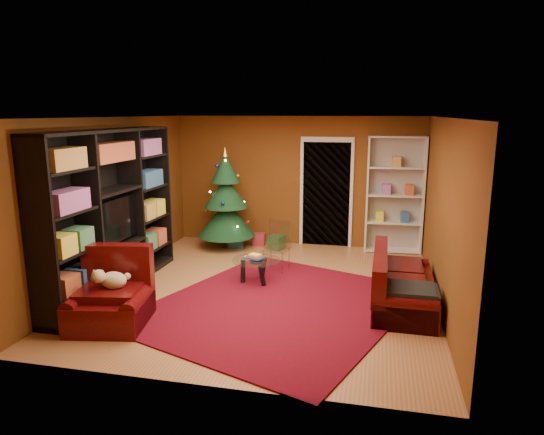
% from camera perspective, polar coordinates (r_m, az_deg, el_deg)
% --- Properties ---
extents(floor, '(5.00, 5.50, 0.05)m').
position_cam_1_polar(floor, '(7.56, -0.66, -8.63)').
color(floor, '#A76B3E').
rests_on(floor, ground).
extents(ceiling, '(5.00, 5.50, 0.05)m').
position_cam_1_polar(ceiling, '(7.06, -0.72, 11.90)').
color(ceiling, silver).
rests_on(ceiling, wall_back).
extents(wall_back, '(5.00, 0.05, 2.60)m').
position_cam_1_polar(wall_back, '(9.88, 2.98, 4.29)').
color(wall_back, brown).
rests_on(wall_back, ground).
extents(wall_left, '(0.05, 5.50, 2.60)m').
position_cam_1_polar(wall_left, '(8.14, -18.28, 1.95)').
color(wall_left, brown).
rests_on(wall_left, ground).
extents(wall_right, '(0.05, 5.50, 2.60)m').
position_cam_1_polar(wall_right, '(7.07, 19.66, 0.36)').
color(wall_right, brown).
rests_on(wall_right, ground).
extents(doorway, '(1.06, 0.60, 2.16)m').
position_cam_1_polar(doorway, '(9.79, 6.39, 2.67)').
color(doorway, black).
rests_on(doorway, floor).
extents(rug, '(4.21, 4.52, 0.02)m').
position_cam_1_polar(rug, '(6.92, 0.73, -10.35)').
color(rug, maroon).
rests_on(rug, floor).
extents(media_unit, '(0.53, 3.18, 2.43)m').
position_cam_1_polar(media_unit, '(7.61, -18.50, 0.61)').
color(media_unit, black).
rests_on(media_unit, floor).
extents(christmas_tree, '(1.50, 1.50, 2.03)m').
position_cam_1_polar(christmas_tree, '(9.63, -5.43, 2.14)').
color(christmas_tree, '#0F361C').
rests_on(christmas_tree, floor).
extents(gift_box_teal, '(0.37, 0.37, 0.31)m').
position_cam_1_polar(gift_box_teal, '(9.85, -4.25, -2.57)').
color(gift_box_teal, '#23687A').
rests_on(gift_box_teal, floor).
extents(gift_box_green, '(0.36, 0.36, 0.28)m').
position_cam_1_polar(gift_box_green, '(9.63, 0.54, -2.95)').
color(gift_box_green, '#195120').
rests_on(gift_box_green, floor).
extents(gift_box_red, '(0.26, 0.26, 0.24)m').
position_cam_1_polar(gift_box_red, '(9.95, -1.50, -2.57)').
color(gift_box_red, maroon).
rests_on(gift_box_red, floor).
extents(white_bookshelf, '(1.08, 0.44, 2.30)m').
position_cam_1_polar(white_bookshelf, '(9.58, 14.23, 2.56)').
color(white_bookshelf, white).
rests_on(white_bookshelf, floor).
extents(armchair, '(1.17, 1.17, 0.79)m').
position_cam_1_polar(armchair, '(6.55, -18.59, -8.74)').
color(armchair, '#3A0608').
rests_on(armchair, rug).
extents(dog, '(0.45, 0.37, 0.26)m').
position_cam_1_polar(dog, '(6.51, -18.13, -7.03)').
color(dog, beige).
rests_on(dog, armchair).
extents(sofa, '(0.85, 1.85, 0.79)m').
position_cam_1_polar(sofa, '(7.06, 15.24, -6.99)').
color(sofa, '#3A0608').
rests_on(sofa, rug).
extents(coffee_table, '(0.97, 0.97, 0.48)m').
position_cam_1_polar(coffee_table, '(7.76, -1.89, -6.30)').
color(coffee_table, gray).
rests_on(coffee_table, rug).
extents(acrylic_chair, '(0.47, 0.51, 0.80)m').
position_cam_1_polar(acrylic_chair, '(8.25, 0.53, -3.72)').
color(acrylic_chair, '#66605B').
rests_on(acrylic_chair, rug).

